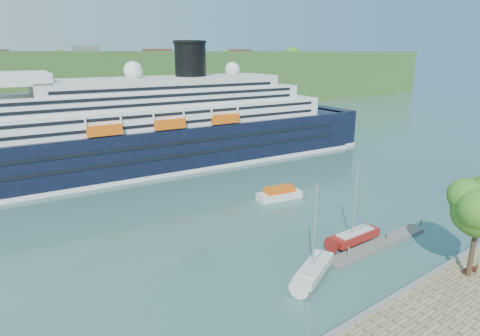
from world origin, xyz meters
name	(u,v)px	position (x,y,z in m)	size (l,w,h in m)	color
ground	(416,290)	(0.00, 0.00, 0.00)	(400.00, 400.00, 0.00)	#315753
far_hillside	(58,85)	(0.00, 145.00, 12.00)	(400.00, 50.00, 24.00)	#345923
quay_coping	(420,281)	(0.00, -0.20, 1.15)	(220.00, 0.50, 0.30)	slate
cruise_ship	(136,107)	(-4.98, 59.14, 13.07)	(116.44, 16.96, 26.15)	black
park_bench	(470,269)	(5.96, -2.39, 1.53)	(1.66, 0.68, 1.07)	#422012
promenade_tree	(477,223)	(5.32, -2.57, 7.02)	(7.27, 7.27, 12.04)	#2D671B
floating_pontoon	(378,244)	(5.33, 8.35, 0.19)	(17.51, 2.14, 0.39)	slate
sailboat_white_near	(316,234)	(-6.80, 8.05, 5.24)	(8.12, 2.26, 10.49)	silver
sailboat_red	(358,206)	(3.40, 10.54, 5.25)	(8.13, 2.26, 10.50)	maroon
tender_launch	(279,193)	(6.64, 28.56, 1.06)	(7.67, 2.62, 2.12)	#E8580D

